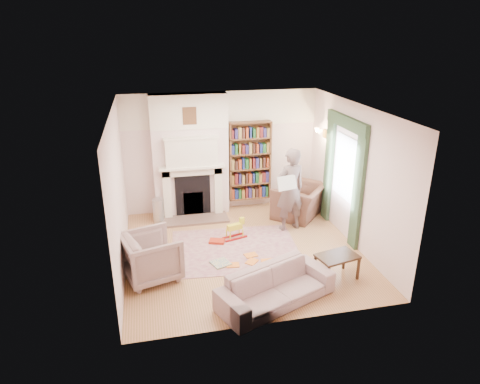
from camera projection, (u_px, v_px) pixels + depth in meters
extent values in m
plane|color=olive|center=(243.00, 251.00, 8.46)|extent=(4.50, 4.50, 0.00)
plane|color=white|center=(243.00, 109.00, 7.45)|extent=(4.50, 4.50, 0.00)
plane|color=silver|center=(222.00, 152.00, 10.00)|extent=(4.50, 0.00, 4.50)
plane|color=silver|center=(279.00, 239.00, 5.91)|extent=(4.50, 0.00, 4.50)
plane|color=silver|center=(118.00, 194.00, 7.50)|extent=(0.00, 4.50, 4.50)
plane|color=silver|center=(354.00, 176.00, 8.41)|extent=(0.00, 4.50, 4.50)
cube|color=silver|center=(190.00, 156.00, 9.69)|extent=(1.70, 0.35, 2.80)
cube|color=silver|center=(192.00, 167.00, 9.50)|extent=(1.47, 0.24, 0.05)
cube|color=black|center=(193.00, 196.00, 9.84)|extent=(0.80, 0.06, 0.96)
cube|color=silver|center=(191.00, 152.00, 9.40)|extent=(1.15, 0.18, 0.62)
cube|color=brown|center=(250.00, 161.00, 10.10)|extent=(1.00, 0.24, 1.85)
cube|color=silver|center=(345.00, 167.00, 8.75)|extent=(0.02, 0.90, 1.30)
cube|color=#2C4029|center=(358.00, 191.00, 8.20)|extent=(0.07, 0.32, 2.40)
cube|color=#2C4029|center=(328.00, 169.00, 9.47)|extent=(0.07, 0.32, 2.40)
cube|color=#2C4029|center=(347.00, 122.00, 8.41)|extent=(0.09, 1.70, 0.24)
cube|color=tan|center=(235.00, 249.00, 8.51)|extent=(2.62, 2.10, 0.01)
imported|color=#4D3429|center=(299.00, 201.00, 9.88)|extent=(1.52, 1.53, 0.75)
imported|color=#A19785|center=(152.00, 256.00, 7.41)|extent=(1.14, 1.12, 0.84)
imported|color=#B3A394|center=(276.00, 287.00, 6.79)|extent=(2.07, 1.44, 0.56)
imported|color=#5E4E4B|center=(290.00, 190.00, 9.05)|extent=(0.75, 0.58, 1.82)
cube|color=beige|center=(287.00, 183.00, 8.75)|extent=(0.44, 0.22, 0.29)
cylinder|color=#B8BBC0|center=(158.00, 211.00, 9.60)|extent=(0.32, 0.32, 0.55)
cube|color=#F2CF55|center=(221.00, 263.00, 7.96)|extent=(0.41, 0.41, 0.03)
cube|color=#A72713|center=(217.00, 241.00, 8.75)|extent=(0.37, 0.30, 0.05)
cube|color=red|center=(251.00, 255.00, 8.25)|extent=(0.27, 0.22, 0.02)
cube|color=red|center=(268.00, 261.00, 8.04)|extent=(0.26, 0.20, 0.02)
cube|color=red|center=(233.00, 265.00, 7.91)|extent=(0.26, 0.21, 0.02)
cube|color=red|center=(252.00, 262.00, 8.02)|extent=(0.30, 0.30, 0.02)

